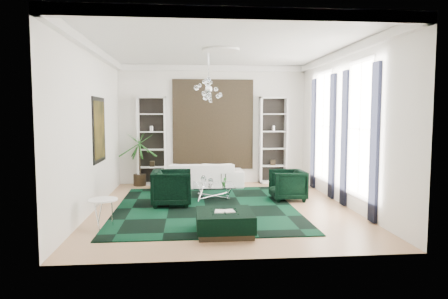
{
  "coord_description": "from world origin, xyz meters",
  "views": [
    {
      "loc": [
        -0.81,
        -9.42,
        2.22
      ],
      "look_at": [
        0.09,
        0.5,
        1.35
      ],
      "focal_mm": 32.0,
      "sensor_mm": 36.0,
      "label": 1
    }
  ],
  "objects": [
    {
      "name": "ceiling",
      "position": [
        0.0,
        0.0,
        3.81
      ],
      "size": [
        6.0,
        7.0,
        0.02
      ],
      "primitive_type": "cube",
      "color": "white",
      "rests_on": "ground"
    },
    {
      "name": "ottoman_side",
      "position": [
        -1.35,
        2.07,
        0.18
      ],
      "size": [
        0.83,
        0.83,
        0.37
      ],
      "primitive_type": "cube",
      "color": "black",
      "rests_on": "floor"
    },
    {
      "name": "curtain_near_b",
      "position": [
        2.96,
        -0.12,
        1.65
      ],
      "size": [
        0.07,
        0.3,
        3.25
      ],
      "primitive_type": "cube",
      "color": "black",
      "rests_on": "floor"
    },
    {
      "name": "floor",
      "position": [
        0.0,
        0.0,
        -0.01
      ],
      "size": [
        6.0,
        7.0,
        0.02
      ],
      "primitive_type": "cube",
      "color": "tan",
      "rests_on": "ground"
    },
    {
      "name": "armchair_left",
      "position": [
        -1.21,
        0.28,
        0.44
      ],
      "size": [
        0.97,
        0.94,
        0.88
      ],
      "primitive_type": "imported",
      "rotation": [
        0.0,
        0.0,
        1.57
      ],
      "color": "black",
      "rests_on": "floor"
    },
    {
      "name": "tapestry",
      "position": [
        0.0,
        3.46,
        1.9
      ],
      "size": [
        2.5,
        0.06,
        2.8
      ],
      "primitive_type": "cube",
      "color": "black",
      "rests_on": "wall_back"
    },
    {
      "name": "book",
      "position": [
        -0.14,
        -2.14,
        0.43
      ],
      "size": [
        0.37,
        0.25,
        0.03
      ],
      "primitive_type": "cube",
      "color": "white",
      "rests_on": "ottoman_front"
    },
    {
      "name": "sofa",
      "position": [
        -0.41,
        2.78,
        0.37
      ],
      "size": [
        2.55,
        1.0,
        0.75
      ],
      "primitive_type": "imported",
      "rotation": [
        0.0,
        0.0,
        3.14
      ],
      "color": "white",
      "rests_on": "floor"
    },
    {
      "name": "wall_left",
      "position": [
        -3.01,
        0.0,
        1.9
      ],
      "size": [
        0.02,
        7.0,
        3.8
      ],
      "primitive_type": "cube",
      "color": "white",
      "rests_on": "ground"
    },
    {
      "name": "curtain_far_b",
      "position": [
        2.96,
        2.28,
        1.65
      ],
      "size": [
        0.07,
        0.3,
        3.25
      ],
      "primitive_type": "cube",
      "color": "black",
      "rests_on": "floor"
    },
    {
      "name": "crown_molding",
      "position": [
        0.0,
        0.0,
        3.7
      ],
      "size": [
        6.0,
        7.0,
        0.18
      ],
      "primitive_type": null,
      "color": "white",
      "rests_on": "ceiling"
    },
    {
      "name": "armchair_right",
      "position": [
        1.77,
        0.65,
        0.4
      ],
      "size": [
        0.87,
        0.85,
        0.79
      ],
      "primitive_type": "imported",
      "rotation": [
        0.0,
        0.0,
        -1.57
      ],
      "color": "black",
      "rests_on": "floor"
    },
    {
      "name": "wall_right",
      "position": [
        3.01,
        0.0,
        1.9
      ],
      "size": [
        0.02,
        7.0,
        3.8
      ],
      "primitive_type": "cube",
      "color": "white",
      "rests_on": "ground"
    },
    {
      "name": "wall_back",
      "position": [
        0.0,
        3.51,
        1.9
      ],
      "size": [
        6.0,
        0.02,
        3.8
      ],
      "primitive_type": "cube",
      "color": "white",
      "rests_on": "ground"
    },
    {
      "name": "chandelier",
      "position": [
        -0.29,
        0.59,
        2.85
      ],
      "size": [
        0.73,
        0.73,
        0.66
      ],
      "primitive_type": null,
      "color": "white",
      "rests_on": "ceiling"
    },
    {
      "name": "ottoman_front",
      "position": [
        -0.14,
        -2.14,
        0.21
      ],
      "size": [
        1.05,
        1.05,
        0.42
      ],
      "primitive_type": "cube",
      "color": "black",
      "rests_on": "floor"
    },
    {
      "name": "ceiling_medallion",
      "position": [
        0.0,
        0.3,
        3.77
      ],
      "size": [
        0.9,
        0.9,
        0.05
      ],
      "primitive_type": "cylinder",
      "color": "white",
      "rests_on": "ceiling"
    },
    {
      "name": "side_table",
      "position": [
        -2.49,
        -1.52,
        0.28
      ],
      "size": [
        0.58,
        0.58,
        0.55
      ],
      "primitive_type": "cylinder",
      "color": "white",
      "rests_on": "floor"
    },
    {
      "name": "table_plant",
      "position": [
        0.12,
        0.78,
        0.49
      ],
      "size": [
        0.13,
        0.11,
        0.24
      ],
      "primitive_type": "imported",
      "color": "#226421",
      "rests_on": "coffee_table"
    },
    {
      "name": "palm",
      "position": [
        -2.33,
        3.15,
        1.08
      ],
      "size": [
        1.35,
        1.35,
        2.16
      ],
      "primitive_type": null,
      "color": "#226421",
      "rests_on": "floor"
    },
    {
      "name": "shelving_left",
      "position": [
        -1.95,
        3.31,
        1.4
      ],
      "size": [
        0.9,
        0.38,
        2.8
      ],
      "primitive_type": null,
      "color": "white",
      "rests_on": "floor"
    },
    {
      "name": "painting",
      "position": [
        -2.97,
        0.6,
        1.85
      ],
      "size": [
        0.04,
        1.3,
        1.6
      ],
      "primitive_type": "cube",
      "color": "black",
      "rests_on": "wall_left"
    },
    {
      "name": "coffee_table",
      "position": [
        -0.15,
        1.01,
        0.18
      ],
      "size": [
        1.07,
        1.07,
        0.37
      ],
      "primitive_type": null,
      "color": "white",
      "rests_on": "floor"
    },
    {
      "name": "wall_front",
      "position": [
        0.0,
        -3.51,
        1.9
      ],
      "size": [
        6.0,
        0.02,
        3.8
      ],
      "primitive_type": "cube",
      "color": "white",
      "rests_on": "ground"
    },
    {
      "name": "curtain_far_a",
      "position": [
        2.96,
        0.72,
        1.65
      ],
      "size": [
        0.07,
        0.3,
        3.25
      ],
      "primitive_type": "cube",
      "color": "black",
      "rests_on": "floor"
    },
    {
      "name": "window_far",
      "position": [
        2.99,
        1.5,
        1.9
      ],
      "size": [
        0.03,
        1.1,
        2.9
      ],
      "primitive_type": "cube",
      "color": "white",
      "rests_on": "wall_right"
    },
    {
      "name": "window_near",
      "position": [
        2.99,
        -0.9,
        1.9
      ],
      "size": [
        0.03,
        1.1,
        2.9
      ],
      "primitive_type": "cube",
      "color": "white",
      "rests_on": "wall_right"
    },
    {
      "name": "rug",
      "position": [
        -0.41,
        0.0,
        0.01
      ],
      "size": [
        4.2,
        5.0,
        0.02
      ],
      "primitive_type": "cube",
      "color": "black",
      "rests_on": "floor"
    },
    {
      "name": "shelving_right",
      "position": [
        1.95,
        3.31,
        1.4
      ],
      "size": [
        0.9,
        0.38,
        2.8
      ],
      "primitive_type": null,
      "color": "white",
      "rests_on": "floor"
    },
    {
      "name": "curtain_near_a",
      "position": [
        2.96,
        -1.68,
        1.65
      ],
      "size": [
        0.07,
        0.3,
        3.25
      ],
      "primitive_type": "cube",
      "color": "black",
      "rests_on": "floor"
    }
  ]
}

